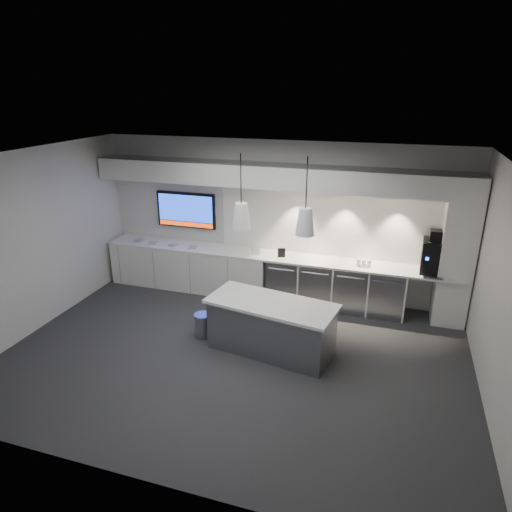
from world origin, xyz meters
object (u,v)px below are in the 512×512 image
(bin, at_px, (203,325))
(coffee_machine, at_px, (434,255))
(wall_tv, at_px, (186,210))
(island, at_px, (271,326))

(bin, relative_size, coffee_machine, 0.53)
(wall_tv, height_order, bin, wall_tv)
(wall_tv, distance_m, bin, 2.71)
(bin, bearing_deg, coffee_machine, 26.46)
(wall_tv, distance_m, island, 3.38)
(island, bearing_deg, bin, -174.27)
(wall_tv, height_order, island, wall_tv)
(wall_tv, bearing_deg, bin, -59.26)
(island, height_order, coffee_machine, coffee_machine)
(bin, bearing_deg, wall_tv, 120.74)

